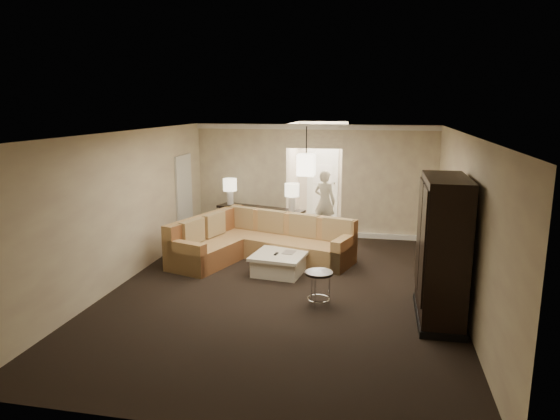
% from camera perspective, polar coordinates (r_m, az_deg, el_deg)
% --- Properties ---
extents(ground, '(8.00, 8.00, 0.00)m').
position_cam_1_polar(ground, '(9.07, 0.33, -9.16)').
color(ground, black).
rests_on(ground, ground).
extents(wall_back, '(6.00, 0.04, 2.80)m').
position_cam_1_polar(wall_back, '(12.55, 3.86, 3.38)').
color(wall_back, beige).
rests_on(wall_back, ground).
extents(wall_front, '(6.00, 0.04, 2.80)m').
position_cam_1_polar(wall_front, '(4.97, -8.69, -10.34)').
color(wall_front, beige).
rests_on(wall_front, ground).
extents(wall_left, '(0.04, 8.00, 2.80)m').
position_cam_1_polar(wall_left, '(9.69, -17.35, 0.28)').
color(wall_left, beige).
rests_on(wall_left, ground).
extents(wall_right, '(0.04, 8.00, 2.80)m').
position_cam_1_polar(wall_right, '(8.63, 20.31, -1.32)').
color(wall_right, beige).
rests_on(wall_right, ground).
extents(ceiling, '(6.00, 8.00, 0.02)m').
position_cam_1_polar(ceiling, '(8.48, 0.36, 8.78)').
color(ceiling, silver).
rests_on(ceiling, wall_back).
extents(crown_molding, '(6.00, 0.10, 0.12)m').
position_cam_1_polar(crown_molding, '(12.37, 3.91, 9.44)').
color(crown_molding, white).
rests_on(crown_molding, wall_back).
extents(baseboard, '(6.00, 0.10, 0.12)m').
position_cam_1_polar(baseboard, '(12.77, 3.74, -2.61)').
color(baseboard, white).
rests_on(baseboard, ground).
extents(side_door, '(0.05, 0.90, 2.10)m').
position_cam_1_polar(side_door, '(12.22, -10.88, 1.29)').
color(side_door, silver).
rests_on(side_door, ground).
extents(foyer, '(1.44, 2.02, 2.80)m').
position_cam_1_polar(foyer, '(13.88, 4.59, 3.78)').
color(foyer, beige).
rests_on(foyer, ground).
extents(sectional_sofa, '(3.77, 2.71, 0.95)m').
position_cam_1_polar(sectional_sofa, '(10.73, -2.65, -3.68)').
color(sectional_sofa, brown).
rests_on(sectional_sofa, ground).
extents(coffee_table, '(1.11, 1.11, 0.42)m').
position_cam_1_polar(coffee_table, '(9.88, -0.07, -6.10)').
color(coffee_table, white).
rests_on(coffee_table, ground).
extents(console_table, '(2.24, 1.06, 0.84)m').
position_cam_1_polar(console_table, '(12.05, -2.27, -1.32)').
color(console_table, black).
rests_on(console_table, ground).
extents(armoire, '(0.66, 1.55, 2.23)m').
position_cam_1_polar(armoire, '(7.97, 17.97, -4.67)').
color(armoire, black).
rests_on(armoire, ground).
extents(drink_table, '(0.46, 0.46, 0.58)m').
position_cam_1_polar(drink_table, '(8.34, 4.46, -8.11)').
color(drink_table, black).
rests_on(drink_table, ground).
extents(table_lamp_left, '(0.34, 0.34, 0.65)m').
position_cam_1_polar(table_lamp_left, '(12.32, -5.74, 2.60)').
color(table_lamp_left, silver).
rests_on(table_lamp_left, console_table).
extents(table_lamp_right, '(0.34, 0.34, 0.65)m').
position_cam_1_polar(table_lamp_right, '(11.51, 1.38, 1.99)').
color(table_lamp_right, silver).
rests_on(table_lamp_right, console_table).
extents(pendant_light, '(0.38, 0.38, 1.09)m').
position_cam_1_polar(pendant_light, '(11.20, 3.01, 5.20)').
color(pendant_light, black).
rests_on(pendant_light, ceiling).
extents(person, '(0.77, 0.66, 1.80)m').
position_cam_1_polar(person, '(12.90, 5.13, 1.34)').
color(person, beige).
rests_on(person, ground).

